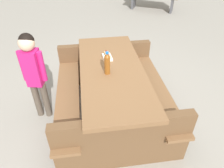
% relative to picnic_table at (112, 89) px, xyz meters
% --- Properties ---
extents(ground_plane, '(30.00, 30.00, 0.00)m').
position_rel_picnic_table_xyz_m(ground_plane, '(0.00, 0.00, -0.44)').
color(ground_plane, gray).
rests_on(ground_plane, ground).
extents(picnic_table, '(1.81, 1.41, 0.75)m').
position_rel_picnic_table_xyz_m(picnic_table, '(0.00, 0.00, 0.00)').
color(picnic_table, brown).
rests_on(picnic_table, ground).
extents(soda_bottle, '(0.07, 0.07, 0.28)m').
position_rel_picnic_table_xyz_m(soda_bottle, '(-0.08, 0.07, 0.43)').
color(soda_bottle, brown).
rests_on(soda_bottle, picnic_table).
extents(hotdog_tray, '(0.19, 0.12, 0.08)m').
position_rel_picnic_table_xyz_m(hotdog_tray, '(0.26, 0.02, 0.34)').
color(hotdog_tray, white).
rests_on(hotdog_tray, picnic_table).
extents(child_in_coat, '(0.20, 0.29, 1.20)m').
position_rel_picnic_table_xyz_m(child_in_coat, '(0.13, 0.93, 0.32)').
color(child_in_coat, brown).
rests_on(child_in_coat, ground).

